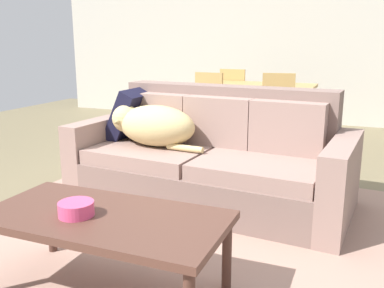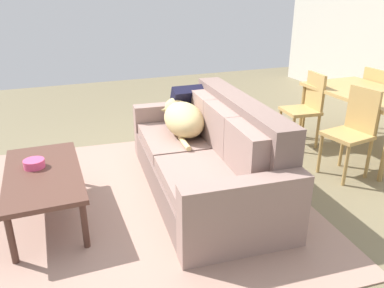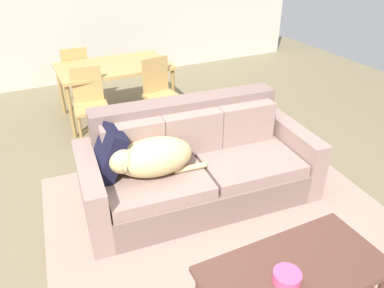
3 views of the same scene
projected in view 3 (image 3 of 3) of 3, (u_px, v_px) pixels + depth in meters
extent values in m
plane|color=#726649|center=(189.00, 206.00, 3.62)|extent=(10.00, 10.00, 0.00)
cube|color=#A47F6F|center=(241.00, 248.00, 3.13)|extent=(3.32, 3.52, 0.01)
cube|color=#785F57|center=(199.00, 184.00, 3.67)|extent=(1.93, 1.13, 0.32)
cube|color=gray|center=(152.00, 175.00, 3.41)|extent=(0.97, 1.02, 0.11)
cube|color=gray|center=(243.00, 156.00, 3.70)|extent=(0.97, 1.02, 0.11)
cube|color=#785F57|center=(186.00, 121.00, 3.71)|extent=(1.87, 0.39, 0.48)
cube|color=gray|center=(133.00, 144.00, 3.40)|extent=(0.58, 0.21, 0.40)
cube|color=gray|center=(192.00, 133.00, 3.58)|extent=(0.58, 0.21, 0.40)
cube|color=gray|center=(246.00, 123.00, 3.76)|extent=(0.58, 0.21, 0.40)
cube|color=gray|center=(92.00, 194.00, 3.28)|extent=(0.25, 0.99, 0.61)
cube|color=gray|center=(289.00, 152.00, 3.91)|extent=(0.25, 0.99, 0.61)
ellipsoid|color=tan|center=(155.00, 157.00, 3.26)|extent=(0.71, 0.45, 0.34)
sphere|color=tan|center=(122.00, 160.00, 3.14)|extent=(0.23, 0.23, 0.23)
cone|color=#9A8759|center=(125.00, 168.00, 3.06)|extent=(0.11, 0.14, 0.10)
cylinder|color=tan|center=(191.00, 168.00, 3.36)|extent=(0.31, 0.08, 0.05)
cube|color=black|center=(107.00, 151.00, 3.27)|extent=(0.32, 0.45, 0.47)
cube|color=brown|center=(295.00, 270.00, 2.41)|extent=(1.22, 0.61, 0.04)
cylinder|color=#482C23|center=(327.00, 242.00, 2.92)|extent=(0.05, 0.05, 0.40)
cylinder|color=#EA4C7F|center=(287.00, 277.00, 2.29)|extent=(0.18, 0.18, 0.07)
cube|color=tan|center=(114.00, 66.00, 5.03)|extent=(1.48, 0.90, 0.04)
cylinder|color=olive|center=(71.00, 112.00, 4.64)|extent=(0.05, 0.05, 0.70)
cylinder|color=olive|center=(173.00, 94.00, 5.16)|extent=(0.05, 0.05, 0.70)
cylinder|color=olive|center=(61.00, 91.00, 5.27)|extent=(0.05, 0.05, 0.70)
cylinder|color=olive|center=(153.00, 76.00, 5.79)|extent=(0.05, 0.05, 0.70)
cube|color=tan|center=(91.00, 108.00, 4.52)|extent=(0.44, 0.44, 0.04)
cube|color=tan|center=(87.00, 84.00, 4.55)|extent=(0.36, 0.07, 0.44)
cylinder|color=#A28047|center=(81.00, 134.00, 4.45)|extent=(0.04, 0.04, 0.43)
cylinder|color=#A28047|center=(110.00, 129.00, 4.55)|extent=(0.04, 0.04, 0.43)
cylinder|color=#A28047|center=(79.00, 122.00, 4.73)|extent=(0.04, 0.04, 0.43)
cylinder|color=#A28047|center=(106.00, 118.00, 4.82)|extent=(0.04, 0.04, 0.43)
cube|color=tan|center=(163.00, 97.00, 4.80)|extent=(0.45, 0.45, 0.04)
cube|color=tan|center=(155.00, 75.00, 4.80)|extent=(0.36, 0.09, 0.46)
cylinder|color=#A28047|center=(159.00, 122.00, 4.71)|extent=(0.04, 0.04, 0.43)
cylinder|color=#A28047|center=(182.00, 116.00, 4.88)|extent=(0.04, 0.04, 0.43)
cylinder|color=#A28047|center=(146.00, 113.00, 4.96)|extent=(0.04, 0.04, 0.43)
cylinder|color=#A28047|center=(168.00, 107.00, 5.12)|extent=(0.04, 0.04, 0.43)
cube|color=tan|center=(76.00, 77.00, 5.53)|extent=(0.40, 0.40, 0.04)
cube|color=tan|center=(75.00, 64.00, 5.27)|extent=(0.36, 0.04, 0.44)
cylinder|color=#A28047|center=(87.00, 86.00, 5.84)|extent=(0.04, 0.04, 0.41)
cylinder|color=#A28047|center=(64.00, 89.00, 5.71)|extent=(0.04, 0.04, 0.41)
cylinder|color=#A28047|center=(92.00, 93.00, 5.57)|extent=(0.04, 0.04, 0.41)
cylinder|color=#A28047|center=(68.00, 97.00, 5.45)|extent=(0.04, 0.04, 0.41)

